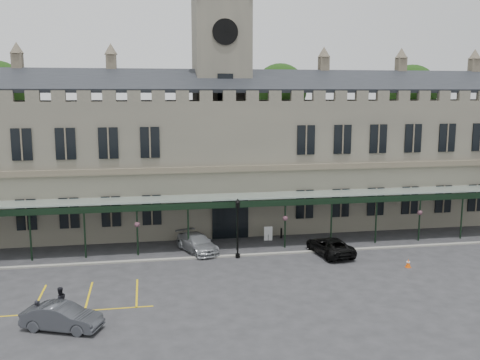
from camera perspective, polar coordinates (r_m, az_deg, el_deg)
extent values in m
plane|color=#2B2B2D|center=(37.37, 1.65, -10.60)|extent=(140.00, 140.00, 0.00)
cube|color=#625E51|center=(51.35, -1.96, 1.77)|extent=(60.00, 10.00, 12.00)
cube|color=brown|center=(46.25, -1.05, 1.19)|extent=(60.00, 0.35, 0.50)
cube|color=black|center=(48.45, -1.59, 10.57)|extent=(60.00, 4.77, 2.20)
cube|color=black|center=(53.40, -2.40, 10.45)|extent=(60.00, 4.77, 2.20)
cube|color=black|center=(47.12, -1.05, -3.98)|extent=(3.20, 0.18, 3.80)
cube|color=#625E51|center=(50.94, -2.00, 7.36)|extent=(5.00, 5.00, 22.00)
cylinder|color=silver|center=(48.67, -1.60, 15.52)|extent=(2.20, 0.12, 2.20)
cylinder|color=black|center=(48.60, -1.59, 15.53)|extent=(2.30, 0.04, 2.30)
cube|color=black|center=(48.38, -1.57, 9.63)|extent=(1.40, 0.12, 2.80)
cube|color=#8C9E93|center=(44.83, -0.67, -1.79)|extent=(50.00, 4.00, 0.40)
cube|color=black|center=(42.95, -0.23, -2.62)|extent=(50.00, 0.18, 0.50)
cube|color=gray|center=(42.47, 0.12, -8.04)|extent=(60.00, 0.40, 0.12)
cylinder|color=#332314|center=(61.57, -23.97, 2.23)|extent=(0.70, 0.70, 12.00)
cylinder|color=#332314|center=(61.68, 4.22, 3.02)|extent=(0.70, 0.70, 12.00)
sphere|color=black|center=(61.32, 4.30, 9.53)|extent=(6.00, 6.00, 6.00)
cylinder|color=#332314|center=(67.44, 17.53, 3.14)|extent=(0.70, 0.70, 12.00)
sphere|color=black|center=(67.10, 17.83, 9.10)|extent=(6.00, 6.00, 6.00)
cylinder|color=black|center=(42.05, -0.25, -8.09)|extent=(0.37, 0.37, 0.30)
cylinder|color=black|center=(41.53, -0.25, -5.61)|extent=(0.12, 0.12, 4.06)
cube|color=black|center=(41.02, -0.25, -2.66)|extent=(0.28, 0.28, 0.41)
cone|color=black|center=(40.95, -0.25, -2.18)|extent=(0.45, 0.45, 0.30)
cube|color=#F05107|center=(41.75, 17.48, -8.85)|extent=(0.34, 0.34, 0.04)
cone|color=#F05107|center=(41.66, 17.50, -8.46)|extent=(0.40, 0.40, 0.63)
cylinder|color=silver|center=(41.63, 17.51, -8.34)|extent=(0.26, 0.26, 0.09)
cylinder|color=black|center=(46.83, 3.03, -6.15)|extent=(0.06, 0.06, 0.51)
cube|color=silver|center=(46.74, 3.03, -5.72)|extent=(0.72, 0.13, 1.23)
cylinder|color=black|center=(45.45, -4.12, -6.34)|extent=(0.17, 0.17, 0.97)
cylinder|color=black|center=(47.57, 4.42, -5.67)|extent=(0.16, 0.16, 0.91)
imported|color=#3B3E44|center=(31.38, -18.47, -13.69)|extent=(4.59, 2.99, 1.43)
imported|color=#9FA2A7|center=(43.58, -4.59, -6.72)|extent=(3.59, 5.32, 1.43)
imported|color=black|center=(43.27, 9.55, -6.96)|extent=(3.02, 5.30, 1.39)
imported|color=black|center=(31.93, -20.71, -13.26)|extent=(0.69, 0.64, 1.58)
imported|color=black|center=(33.23, -18.65, -12.14)|extent=(1.02, 0.94, 1.69)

